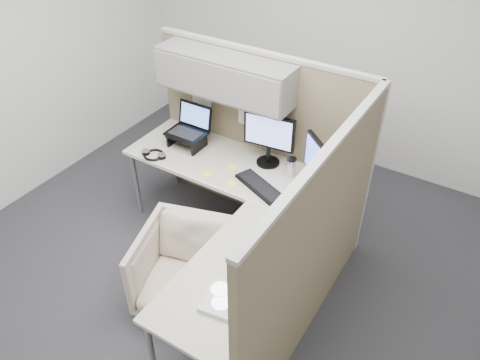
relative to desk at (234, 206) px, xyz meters
The scene contains 19 objects.
ground 0.71m from the desk, 134.71° to the right, with size 4.50×4.50×0.00m, color #2B2A2E.
partition_back 0.88m from the desk, 115.90° to the left, with size 2.00×0.36×1.63m.
partition_right 0.81m from the desk, 13.96° to the right, with size 0.07×2.03×1.63m.
desk is the anchor object (origin of this frame).
office_chair 0.58m from the desk, 106.23° to the right, with size 0.70×0.66×0.72m, color beige.
monitor_left 0.67m from the desk, 93.21° to the left, with size 0.44×0.20×0.47m.
monitor_right 0.71m from the desk, 39.53° to the left, with size 0.36×0.31×0.47m.
laptop_station 0.93m from the desk, 148.82° to the left, with size 0.34×0.29×0.36m.
keyboard 0.27m from the desk, 72.17° to the left, with size 0.47×0.16×0.02m, color black.
mouse 0.42m from the desk, 28.74° to the left, with size 0.10×0.07×0.04m, color black.
travel_mug 0.58m from the desk, 67.82° to the left, with size 0.08×0.08×0.17m.
soda_can_green 0.63m from the desk, 18.10° to the left, with size 0.07×0.07×0.12m, color silver.
soda_can_silver 0.54m from the desk, 45.37° to the left, with size 0.07×0.07×0.12m, color silver.
sticky_note_d 0.45m from the desk, 124.17° to the left, with size 0.08×0.08×0.01m, color #FFF443.
sticky_note_a 0.42m from the desk, 154.87° to the left, with size 0.08×0.08×0.01m, color #FFF443.
sticky_note_b 0.22m from the desk, 127.78° to the left, with size 0.08×0.08×0.01m, color #FFF443.
headphones 0.95m from the desk, behind, with size 0.23×0.21×0.03m.
paper_stack 0.95m from the desk, 62.33° to the right, with size 0.24×0.29×0.03m.
desk_clock 0.67m from the desk, 35.10° to the right, with size 0.06×0.09×0.09m.
Camera 1 is at (1.62, -2.20, 3.03)m, focal length 35.00 mm.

